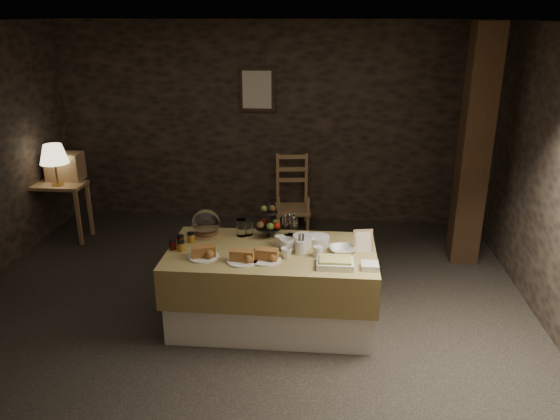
# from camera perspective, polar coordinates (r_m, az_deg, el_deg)

# --- Properties ---
(ground_plane) EXTENTS (5.50, 5.00, 0.01)m
(ground_plane) POSITION_cam_1_polar(r_m,az_deg,el_deg) (5.30, -3.94, -10.40)
(ground_plane) COLOR black
(ground_plane) RESTS_ON ground
(room_shell) EXTENTS (5.52, 5.02, 2.60)m
(room_shell) POSITION_cam_1_polar(r_m,az_deg,el_deg) (4.71, -4.39, 6.24)
(room_shell) COLOR black
(room_shell) RESTS_ON ground
(buffet_table) EXTENTS (1.82, 0.96, 0.72)m
(buffet_table) POSITION_cam_1_polar(r_m,az_deg,el_deg) (4.90, -0.87, -7.48)
(buffet_table) COLOR white
(buffet_table) RESTS_ON ground_plane
(console_table) EXTENTS (0.67, 0.38, 0.72)m
(console_table) POSITION_cam_1_polar(r_m,az_deg,el_deg) (7.18, -22.23, 1.58)
(console_table) COLOR olive
(console_table) RESTS_ON ground_plane
(table_lamp) EXTENTS (0.33, 0.33, 0.50)m
(table_lamp) POSITION_cam_1_polar(r_m,az_deg,el_deg) (6.98, -22.58, 5.37)
(table_lamp) COLOR #B3943F
(table_lamp) RESTS_ON console_table
(wine_rack) EXTENTS (0.42, 0.26, 0.34)m
(wine_rack) POSITION_cam_1_polar(r_m,az_deg,el_deg) (7.23, -21.56, 4.27)
(wine_rack) COLOR olive
(wine_rack) RESTS_ON console_table
(chair) EXTENTS (0.49, 0.47, 0.73)m
(chair) POSITION_cam_1_polar(r_m,az_deg,el_deg) (7.16, 1.36, 1.59)
(chair) COLOR olive
(chair) RESTS_ON ground_plane
(timber_column) EXTENTS (0.30, 0.30, 2.60)m
(timber_column) POSITION_cam_1_polar(r_m,az_deg,el_deg) (6.24, 19.65, 6.08)
(timber_column) COLOR black
(timber_column) RESTS_ON ground_plane
(framed_picture) EXTENTS (0.45, 0.04, 0.55)m
(framed_picture) POSITION_cam_1_polar(r_m,az_deg,el_deg) (7.10, -2.41, 12.47)
(framed_picture) COLOR #2F2219
(framed_picture) RESTS_ON room_shell
(plate_stack_a) EXTENTS (0.19, 0.19, 0.10)m
(plate_stack_a) POSITION_cam_1_polar(r_m,az_deg,el_deg) (4.85, 2.48, -3.19)
(plate_stack_a) COLOR silver
(plate_stack_a) RESTS_ON buffet_table
(plate_stack_b) EXTENTS (0.20, 0.20, 0.08)m
(plate_stack_b) POSITION_cam_1_polar(r_m,az_deg,el_deg) (4.87, 4.01, -3.21)
(plate_stack_b) COLOR silver
(plate_stack_b) RESTS_ON buffet_table
(cutlery_holder) EXTENTS (0.10, 0.10, 0.12)m
(cutlery_holder) POSITION_cam_1_polar(r_m,az_deg,el_deg) (4.69, 2.23, -3.88)
(cutlery_holder) COLOR silver
(cutlery_holder) RESTS_ON buffet_table
(cup_a) EXTENTS (0.16, 0.16, 0.10)m
(cup_a) POSITION_cam_1_polar(r_m,az_deg,el_deg) (4.76, 0.67, -3.61)
(cup_a) COLOR silver
(cup_a) RESTS_ON buffet_table
(cup_b) EXTENTS (0.10, 0.10, 0.09)m
(cup_b) POSITION_cam_1_polar(r_m,az_deg,el_deg) (4.61, 0.68, -4.51)
(cup_b) COLOR silver
(cup_b) RESTS_ON buffet_table
(mug_c) EXTENTS (0.09, 0.09, 0.09)m
(mug_c) POSITION_cam_1_polar(r_m,az_deg,el_deg) (4.84, -0.02, -3.24)
(mug_c) COLOR silver
(mug_c) RESTS_ON buffet_table
(mug_d) EXTENTS (0.08, 0.08, 0.09)m
(mug_d) POSITION_cam_1_polar(r_m,az_deg,el_deg) (4.65, 3.98, -4.35)
(mug_d) COLOR silver
(mug_d) RESTS_ON buffet_table
(bowl) EXTENTS (0.25, 0.25, 0.05)m
(bowl) POSITION_cam_1_polar(r_m,az_deg,el_deg) (4.74, 6.49, -4.17)
(bowl) COLOR silver
(bowl) RESTS_ON buffet_table
(cake_dome) EXTENTS (0.26, 0.26, 0.26)m
(cake_dome) POSITION_cam_1_polar(r_m,az_deg,el_deg) (5.10, -7.73, -1.52)
(cake_dome) COLOR olive
(cake_dome) RESTS_ON buffet_table
(fruit_stand) EXTENTS (0.24, 0.24, 0.34)m
(fruit_stand) POSITION_cam_1_polar(r_m,az_deg,el_deg) (5.00, -1.16, -1.40)
(fruit_stand) COLOR black
(fruit_stand) RESTS_ON buffet_table
(bread_platter_left) EXTENTS (0.26, 0.26, 0.11)m
(bread_platter_left) POSITION_cam_1_polar(r_m,az_deg,el_deg) (4.66, -7.98, -4.50)
(bread_platter_left) COLOR silver
(bread_platter_left) RESTS_ON buffet_table
(bread_platter_center) EXTENTS (0.26, 0.26, 0.11)m
(bread_platter_center) POSITION_cam_1_polar(r_m,az_deg,el_deg) (4.55, -3.96, -4.96)
(bread_platter_center) COLOR silver
(bread_platter_center) RESTS_ON buffet_table
(bread_platter_right) EXTENTS (0.26, 0.26, 0.11)m
(bread_platter_right) POSITION_cam_1_polar(r_m,az_deg,el_deg) (4.57, -1.48, -4.84)
(bread_platter_right) COLOR silver
(bread_platter_right) RESTS_ON buffet_table
(jam_jars) EXTENTS (0.18, 0.26, 0.07)m
(jam_jars) POSITION_cam_1_polar(r_m,az_deg,el_deg) (4.91, -10.27, -3.38)
(jam_jars) COLOR #4C110C
(jam_jars) RESTS_ON buffet_table
(tart_dish) EXTENTS (0.30, 0.22, 0.07)m
(tart_dish) POSITION_cam_1_polar(r_m,az_deg,el_deg) (4.49, 5.79, -5.47)
(tart_dish) COLOR silver
(tart_dish) RESTS_ON buffet_table
(square_dish) EXTENTS (0.14, 0.14, 0.04)m
(square_dish) POSITION_cam_1_polar(r_m,az_deg,el_deg) (4.50, 9.37, -5.78)
(square_dish) COLOR silver
(square_dish) RESTS_ON buffet_table
(menu_frame) EXTENTS (0.18, 0.10, 0.22)m
(menu_frame) POSITION_cam_1_polar(r_m,az_deg,el_deg) (4.77, 8.69, -3.32)
(menu_frame) COLOR olive
(menu_frame) RESTS_ON buffet_table
(storage_jar_a) EXTENTS (0.10, 0.10, 0.16)m
(storage_jar_a) POSITION_cam_1_polar(r_m,az_deg,el_deg) (5.06, -4.01, -1.84)
(storage_jar_a) COLOR white
(storage_jar_a) RESTS_ON buffet_table
(storage_jar_b) EXTENTS (0.09, 0.09, 0.14)m
(storage_jar_b) POSITION_cam_1_polar(r_m,az_deg,el_deg) (5.08, -3.36, -1.85)
(storage_jar_b) COLOR white
(storage_jar_b) RESTS_ON buffet_table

